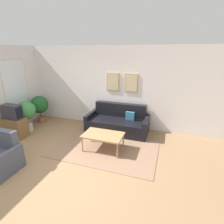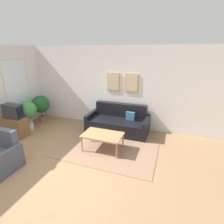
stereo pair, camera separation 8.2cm
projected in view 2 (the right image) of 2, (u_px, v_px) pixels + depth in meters
ground_plane at (54, 168)px, 3.99m from camera, size 16.00×16.00×0.00m
area_rug at (106, 147)px, 4.87m from camera, size 2.78×1.97×0.01m
wall_back at (101, 87)px, 6.03m from camera, size 8.00×0.09×2.70m
couch at (118, 123)px, 5.73m from camera, size 1.98×0.90×0.88m
coffee_table at (103, 135)px, 4.60m from camera, size 1.04×0.64×0.46m
tv_stand at (16, 127)px, 5.39m from camera, size 0.69×0.40×0.61m
tv at (13, 111)px, 5.22m from camera, size 0.58×0.28×0.43m
potted_plant_tall at (27, 111)px, 5.68m from camera, size 0.61×0.61×1.02m
potted_plant_by_window at (41, 105)px, 6.42m from camera, size 0.63×0.63×0.99m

